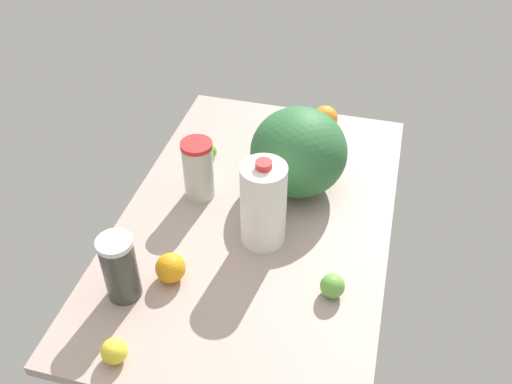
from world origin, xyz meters
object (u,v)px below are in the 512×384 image
orange_by_jug (325,118)px  lime_loose (332,286)px  watermelon (299,152)px  lime_beside_bowl (209,151)px  orange_near_front (170,268)px  shaker_bottle (120,268)px  lemon_far_back (114,351)px  tumbler_cup (198,169)px  milk_jug (263,204)px

orange_by_jug → lime_loose: bearing=10.9°
watermelon → lime_beside_bowl: 32.88cm
lime_beside_bowl → watermelon: bearing=77.0°
orange_by_jug → orange_near_front: (76.62, -26.80, -0.52)cm
lime_beside_bowl → orange_by_jug: size_ratio=0.57×
lime_beside_bowl → orange_near_front: size_ratio=0.65×
shaker_bottle → lemon_far_back: size_ratio=3.11×
lime_loose → orange_near_front: bearing=-82.7°
watermelon → lemon_far_back: (69.72, -27.33, -9.93)cm
lime_beside_bowl → orange_near_front: 51.70cm
orange_by_jug → lime_loose: size_ratio=1.41×
lemon_far_back → lime_loose: 53.80cm
tumbler_cup → lime_beside_bowl: 19.58cm
lime_beside_bowl → tumbler_cup: bearing=9.6°
tumbler_cup → lime_loose: bearing=57.7°
lemon_far_back → watermelon: bearing=158.6°
lime_beside_bowl → lime_loose: 65.97cm
watermelon → milk_jug: (24.33, -4.54, -0.38)cm
orange_by_jug → orange_near_front: size_ratio=1.14×
lime_loose → lemon_far_back: bearing=-55.2°
orange_near_front → lemon_far_back: bearing=-8.0°
tumbler_cup → orange_near_front: 33.87cm
shaker_bottle → lime_beside_bowl: shaker_bottle is taller
lime_loose → watermelon: bearing=-156.6°
tumbler_cup → lime_beside_bowl: tumbler_cup is taller
tumbler_cup → watermelon: 29.69cm
lime_loose → tumbler_cup: bearing=-122.3°
lime_loose → milk_jug: bearing=-124.5°
shaker_bottle → lime_loose: size_ratio=3.00×
milk_jug → lime_beside_bowl: bearing=-140.5°
tumbler_cup → lemon_far_back: bearing=0.0°
milk_jug → lemon_far_back: (45.39, -22.79, -9.55)cm
shaker_bottle → orange_near_front: shaker_bottle is taller
milk_jug → orange_by_jug: bearing=172.4°
shaker_bottle → lime_beside_bowl: 59.21cm
watermelon → lime_loose: (39.02, 16.86, -9.82)cm
lime_loose → shaker_bottle: bearing=-75.8°
lime_beside_bowl → milk_jug: bearing=39.5°
milk_jug → lime_loose: 27.62cm
orange_by_jug → lemon_far_back: bearing=-16.6°
shaker_bottle → milk_jug: 39.79cm
shaker_bottle → lime_loose: (-12.70, 50.09, -6.27)cm
milk_jug → lemon_far_back: bearing=-26.7°
tumbler_cup → orange_near_front: size_ratio=2.44×
tumbler_cup → lime_beside_bowl: bearing=-170.4°
orange_near_front → orange_by_jug: bearing=160.7°
lemon_far_back → lime_beside_bowl: bearing=-177.7°
orange_near_front → tumbler_cup: bearing=-173.8°
lime_beside_bowl → lime_loose: (46.04, 47.24, 0.59)cm
shaker_bottle → orange_by_jug: shaker_bottle is taller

